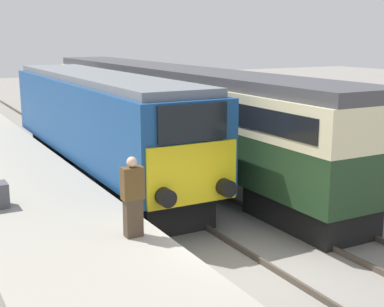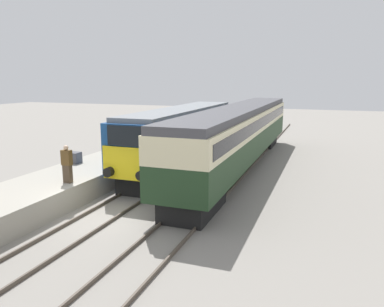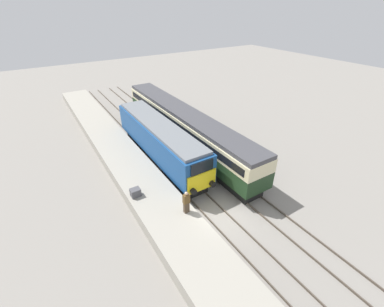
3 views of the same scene
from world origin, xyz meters
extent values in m
plane|color=gray|center=(0.00, 0.00, 0.00)|extent=(120.00, 120.00, 0.00)
cube|color=#9E998C|center=(-3.30, 8.00, 0.52)|extent=(3.50, 50.00, 1.04)
cube|color=#4C4238|center=(-0.72, 5.00, 0.07)|extent=(0.07, 60.00, 0.14)
cube|color=#4C4238|center=(0.72, 5.00, 0.07)|extent=(0.07, 60.00, 0.14)
cube|color=#4C4238|center=(2.68, 5.00, 0.07)|extent=(0.07, 60.00, 0.14)
cube|color=#4C4238|center=(4.12, 5.00, 0.07)|extent=(0.07, 60.00, 0.14)
cube|color=black|center=(0.00, 4.87, 0.50)|extent=(2.03, 4.00, 1.00)
cube|color=black|center=(0.00, 13.72, 0.50)|extent=(2.03, 4.00, 1.00)
cube|color=navy|center=(0.00, 9.30, 2.28)|extent=(2.70, 13.85, 2.57)
cube|color=yellow|center=(0.00, 2.33, 1.77)|extent=(2.48, 0.10, 1.54)
cube|color=black|center=(0.00, 2.33, 3.05)|extent=(1.89, 0.10, 0.92)
cube|color=slate|center=(0.00, 9.30, 3.69)|extent=(2.38, 13.30, 0.24)
cylinder|color=black|center=(-0.85, 2.12, 1.35)|extent=(0.44, 0.35, 0.44)
cylinder|color=black|center=(0.85, 2.12, 1.35)|extent=(0.44, 0.35, 0.44)
cube|color=black|center=(3.40, 1.92, 0.47)|extent=(1.89, 3.60, 0.95)
cube|color=black|center=(3.40, 19.33, 0.47)|extent=(1.89, 3.60, 0.95)
cube|color=#1E381E|center=(3.40, 10.63, 1.68)|extent=(2.70, 21.81, 1.45)
cube|color=beige|center=(3.40, 10.63, 2.97)|extent=(2.71, 21.81, 1.14)
cube|color=black|center=(3.40, 10.63, 2.97)|extent=(2.75, 20.93, 0.63)
cube|color=#424247|center=(3.40, 10.63, 3.72)|extent=(2.48, 21.81, 0.36)
cube|color=#473828|center=(-2.18, 0.91, 1.44)|extent=(0.36, 0.24, 0.81)
cube|color=brown|center=(-2.18, 0.91, 2.18)|extent=(0.44, 0.26, 0.67)
sphere|color=beige|center=(-2.18, 0.91, 2.62)|extent=(0.22, 0.22, 0.22)
camera|label=1|loc=(-6.14, -8.86, 5.12)|focal=50.00mm
camera|label=2|loc=(8.53, -12.30, 5.59)|focal=35.00mm
camera|label=3|loc=(-8.68, -10.08, 13.24)|focal=24.00mm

